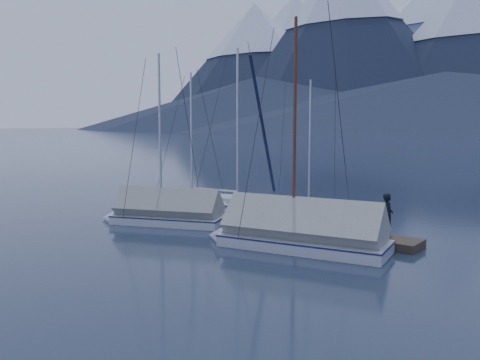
# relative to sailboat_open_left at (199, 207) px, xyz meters

# --- Properties ---
(ground) EXTENTS (1000.00, 1000.00, 0.00)m
(ground) POSITION_rel_sailboat_open_left_xyz_m (4.56, -3.87, -0.15)
(ground) COLOR #151E30
(ground) RESTS_ON ground
(dock) EXTENTS (18.00, 1.50, 0.54)m
(dock) POSITION_rel_sailboat_open_left_xyz_m (4.56, -1.87, -0.04)
(dock) COLOR #382D23
(dock) RESTS_ON ground
(mooring_posts) EXTENTS (15.12, 1.52, 0.35)m
(mooring_posts) POSITION_rel_sailboat_open_left_xyz_m (4.06, -1.87, 0.20)
(mooring_posts) COLOR #382D23
(mooring_posts) RESTS_ON ground
(sailboat_open_left) EXTENTS (6.77, 2.99, 8.69)m
(sailboat_open_left) POSITION_rel_sailboat_open_left_xyz_m (0.00, 0.00, 0.00)
(sailboat_open_left) COLOR silver
(sailboat_open_left) RESTS_ON ground
(sailboat_open_mid) EXTENTS (7.81, 3.32, 10.07)m
(sailboat_open_mid) POSITION_rel_sailboat_open_left_xyz_m (2.76, 0.93, 0.02)
(sailboat_open_mid) COLOR silver
(sailboat_open_mid) RESTS_ON ground
(sailboat_open_right) EXTENTS (6.14, 4.16, 7.94)m
(sailboat_open_right) POSITION_rel_sailboat_open_left_xyz_m (7.02, 1.50, -0.01)
(sailboat_open_right) COLOR silver
(sailboat_open_right) RESTS_ON ground
(sailboat_covered_near) EXTENTS (8.06, 3.80, 10.08)m
(sailboat_covered_near) POSITION_rel_sailboat_open_left_xyz_m (9.19, -4.53, 0.35)
(sailboat_covered_near) COLOR silver
(sailboat_covered_near) RESTS_ON ground
(sailboat_covered_far) EXTENTS (6.83, 4.25, 9.22)m
(sailboat_covered_far) POSITION_rel_sailboat_open_left_xyz_m (1.33, -4.35, 0.30)
(sailboat_covered_far) COLOR silver
(sailboat_covered_far) RESTS_ON ground
(person) EXTENTS (0.64, 0.77, 1.79)m
(person) POSITION_rel_sailboat_open_left_xyz_m (12.06, -1.52, 1.08)
(person) COLOR black
(person) RESTS_ON dock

